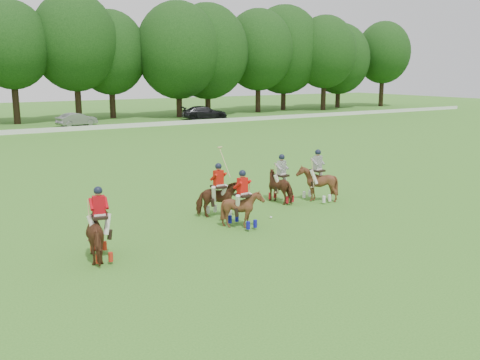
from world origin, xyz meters
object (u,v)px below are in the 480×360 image
car_mid (77,119)px  polo_stripe_b (317,183)px  polo_red_b (219,199)px  car_right (205,113)px  polo_stripe_a (281,185)px  polo_red_a (100,233)px  polo_red_c (242,207)px  polo_ball (271,217)px

car_mid → polo_stripe_b: 38.19m
polo_stripe_b → car_mid: bearing=90.4°
car_mid → polo_red_b: bearing=159.1°
car_mid → car_right: bearing=-103.9°
polo_stripe_a → polo_red_b: bearing=-168.3°
polo_red_a → polo_red_b: size_ratio=0.84×
polo_red_c → polo_ball: polo_red_c is taller
car_mid → polo_stripe_b: size_ratio=1.79×
polo_red_b → polo_stripe_b: bearing=0.8°
car_right → polo_stripe_a: size_ratio=2.52×
car_right → polo_red_a: bearing=163.9°
polo_stripe_a → car_right: bearing=66.8°
polo_red_b → polo_stripe_b: polo_red_b is taller
polo_red_a → car_mid: bearing=76.0°
polo_red_c → polo_stripe_a: size_ratio=1.01×
car_mid → polo_ball: size_ratio=45.50×
polo_stripe_a → polo_ball: (-1.89, -1.94, -0.70)m
polo_red_b → polo_red_c: (0.08, -1.63, -0.00)m
car_mid → polo_red_a: 41.71m
car_mid → car_right: (14.90, 0.00, 0.10)m
polo_red_a → polo_red_b: 5.80m
polo_stripe_a → polo_red_c: bearing=-145.6°
polo_red_a → polo_stripe_b: size_ratio=0.99×
polo_red_c → polo_stripe_a: (3.46, 2.37, -0.00)m
polo_red_c → polo_stripe_b: (4.91, 1.70, 0.07)m
polo_red_c → polo_stripe_b: size_ratio=0.93×
polo_red_b → polo_stripe_a: (3.54, 0.73, -0.01)m
car_mid → polo_red_c: 40.16m
car_right → polo_red_c: bearing=169.5°
car_mid → polo_red_c: polo_red_c is taller
polo_red_b → polo_red_c: bearing=-87.4°
car_right → polo_stripe_a: polo_stripe_a is taller
car_mid → polo_stripe_a: 37.54m
polo_stripe_b → polo_red_c: bearing=-160.9°
polo_ball → car_mid: bearing=85.6°
polo_red_a → polo_red_c: size_ratio=1.06×
car_mid → polo_red_a: bearing=152.1°
polo_red_b → polo_stripe_a: size_ratio=1.27×
polo_stripe_b → polo_ball: bearing=-159.1°
car_right → polo_red_c: size_ratio=2.50×
polo_red_c → car_mid: bearing=83.4°
car_right → polo_ball: 43.36m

